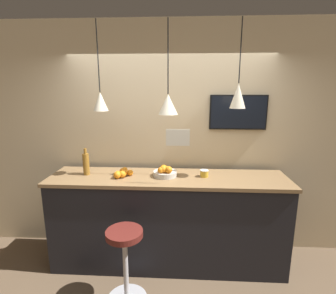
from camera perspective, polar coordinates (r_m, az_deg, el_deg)
name	(u,v)px	position (r m, az deg, el deg)	size (l,w,h in m)	color
back_wall	(170,140)	(3.35, 0.42, 1.50)	(8.00, 0.06, 2.90)	beige
service_counter	(168,221)	(3.25, 0.00, -15.72)	(2.74, 0.64, 1.11)	black
bar_stool	(125,255)	(2.79, -9.31, -22.24)	(0.41, 0.41, 0.78)	#B7B7BC
fruit_bowl	(165,172)	(3.01, -0.66, -5.48)	(0.27, 0.27, 0.14)	beige
orange_pile	(123,173)	(3.08, -9.85, -5.56)	(0.20, 0.27, 0.09)	orange
juice_bottle	(86,164)	(3.20, -17.41, -3.46)	(0.07, 0.07, 0.32)	olive
spread_jar	(204,173)	(3.04, 7.90, -5.70)	(0.10, 0.10, 0.08)	gold
pendant_lamp_left	(100,101)	(3.00, -14.50, 9.70)	(0.17, 0.17, 0.94)	black
pendant_lamp_middle	(168,104)	(2.86, 0.01, 9.36)	(0.21, 0.21, 0.98)	black
pendant_lamp_right	(238,95)	(2.91, 15.00, 10.78)	(0.17, 0.17, 0.91)	black
mounted_tv	(238,112)	(3.31, 15.04, 7.30)	(0.69, 0.04, 0.42)	black
hanging_menu_board	(178,138)	(2.65, 2.15, 2.08)	(0.24, 0.01, 0.17)	white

